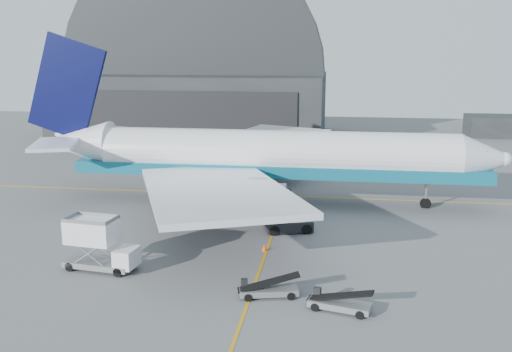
% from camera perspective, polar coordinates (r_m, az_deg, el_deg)
% --- Properties ---
extents(ground, '(200.00, 200.00, 0.00)m').
position_cam_1_polar(ground, '(47.95, 0.86, -8.06)').
color(ground, '#565659').
rests_on(ground, ground).
extents(taxi_lines, '(80.00, 42.12, 0.02)m').
position_cam_1_polar(taxi_lines, '(59.89, 2.41, -3.78)').
color(taxi_lines, '#C68E12').
rests_on(taxi_lines, ground).
extents(hangar, '(50.00, 28.30, 28.00)m').
position_cam_1_polar(hangar, '(113.10, -6.09, 8.88)').
color(hangar, black).
rests_on(hangar, ground).
extents(distant_bldg_a, '(14.00, 8.00, 4.00)m').
position_cam_1_polar(distant_bldg_a, '(122.07, 23.49, 3.67)').
color(distant_bldg_a, black).
rests_on(distant_bldg_a, ground).
extents(airliner, '(53.81, 52.18, 18.88)m').
position_cam_1_polar(airliner, '(63.28, 0.23, 2.05)').
color(airliner, white).
rests_on(airliner, ground).
extents(catering_truck, '(6.04, 2.88, 4.00)m').
position_cam_1_polar(catering_truck, '(46.30, -15.50, -6.65)').
color(catering_truck, slate).
rests_on(catering_truck, ground).
extents(pushback_tug, '(4.88, 3.60, 2.03)m').
position_cam_1_polar(pushback_tug, '(54.23, 3.39, -4.74)').
color(pushback_tug, black).
rests_on(pushback_tug, ground).
extents(belt_loader_a, '(4.44, 2.28, 1.66)m').
position_cam_1_polar(belt_loader_a, '(40.56, 1.20, -11.30)').
color(belt_loader_a, slate).
rests_on(belt_loader_a, ground).
extents(belt_loader_b, '(4.46, 2.34, 1.66)m').
position_cam_1_polar(belt_loader_b, '(38.97, 8.30, -12.48)').
color(belt_loader_b, slate).
rests_on(belt_loader_b, ground).
extents(traffic_cone, '(0.40, 0.40, 0.58)m').
position_cam_1_polar(traffic_cone, '(49.18, 0.84, -7.18)').
color(traffic_cone, '#FF5008').
rests_on(traffic_cone, ground).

